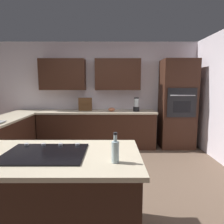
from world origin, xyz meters
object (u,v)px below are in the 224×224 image
object	(u,v)px
wall_oven	(177,104)
mixing_bowl	(112,109)
blender	(136,105)
spice_rack	(85,104)
second_bottle	(115,151)
cooktop	(45,153)

from	to	relation	value
wall_oven	mixing_bowl	size ratio (longest dim) A/B	13.15
wall_oven	blender	size ratio (longest dim) A/B	6.36
wall_oven	spice_rack	world-z (taller)	wall_oven
second_bottle	mixing_bowl	bearing A→B (deg)	-89.35
cooktop	mixing_bowl	world-z (taller)	mixing_bowl
wall_oven	cooktop	size ratio (longest dim) A/B	2.80
cooktop	blender	xyz separation A→B (m)	(-1.23, -2.91, 0.14)
wall_oven	mixing_bowl	world-z (taller)	wall_oven
cooktop	second_bottle	bearing A→B (deg)	163.24
blender	mixing_bowl	xyz separation A→B (m)	(0.60, 0.00, -0.10)
mixing_bowl	blender	bearing A→B (deg)	180.00
spice_rack	second_bottle	size ratio (longest dim) A/B	1.25
mixing_bowl	second_bottle	world-z (taller)	second_bottle
cooktop	second_bottle	world-z (taller)	second_bottle
wall_oven	cooktop	distance (m)	3.69
wall_oven	blender	world-z (taller)	wall_oven
mixing_bowl	spice_rack	world-z (taller)	spice_rack
mixing_bowl	spice_rack	size ratio (longest dim) A/B	0.50
cooktop	second_bottle	distance (m)	0.70
spice_rack	wall_oven	bearing A→B (deg)	177.86
wall_oven	spice_rack	xyz separation A→B (m)	(2.25, -0.08, -0.01)
cooktop	second_bottle	size ratio (longest dim) A/B	2.92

